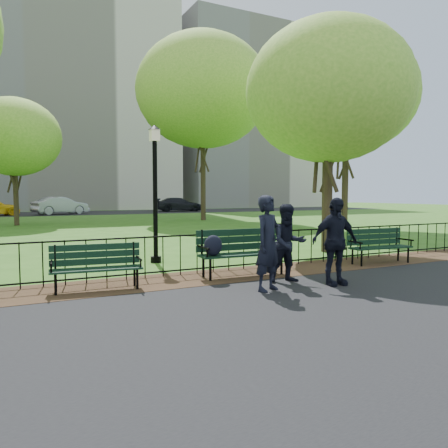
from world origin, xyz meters
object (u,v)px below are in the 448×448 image
park_bench_left_a (96,262)px  lamppost (155,188)px  tree_near_e (329,92)px  tree_mid_e (347,95)px  tree_far_c (14,137)px  person_right (335,241)px  park_bench_right_a (378,242)px  person_left (268,243)px  sedan_silver (61,206)px  person_mid (288,243)px  tree_far_e (203,91)px  park_bench_main (232,247)px  sedan_dark (179,205)px

park_bench_left_a → lamppost: (2.03, 2.66, 1.41)m
tree_near_e → tree_mid_e: size_ratio=0.72×
lamppost → tree_far_c: tree_far_c is taller
lamppost → person_right: 4.99m
park_bench_right_a → person_left: size_ratio=1.00×
park_bench_right_a → lamppost: bearing=155.8°
park_bench_right_a → sedan_silver: sedan_silver is taller
lamppost → person_left: bearing=-79.4°
park_bench_right_a → person_right: bearing=-146.2°
lamppost → person_mid: (1.57, -3.71, -1.14)m
tree_mid_e → person_left: 16.25m
tree_far_c → tree_far_e: bearing=-1.8°
park_bench_left_a → tree_far_c: tree_far_c is taller
park_bench_right_a → person_left: person_left is taller
park_bench_left_a → person_left: person_left is taller
tree_far_c → sedan_silver: (3.78, 12.41, -4.18)m
person_mid → sedan_silver: 32.46m
park_bench_left_a → tree_mid_e: tree_mid_e is taller
person_left → park_bench_left_a: bearing=128.9°
person_left → tree_far_e: bearing=46.1°
park_bench_main → tree_near_e: bearing=29.9°
park_bench_right_a → person_right: (-2.81, -1.56, 0.31)m
sedan_dark → sedan_silver: bearing=103.8°
park_bench_main → park_bench_right_a: (4.22, -0.09, -0.11)m
sedan_silver → park_bench_main: bearing=160.6°
park_bench_left_a → sedan_silver: 31.55m
person_mid → sedan_silver: bearing=101.0°
park_bench_main → tree_far_c: tree_far_c is taller
tree_near_e → person_right: 6.47m
tree_far_c → park_bench_main: bearing=-79.2°
sedan_silver → sedan_dark: sedan_silver is taller
park_bench_left_a → lamppost: lamppost is taller
park_bench_right_a → park_bench_main: bearing=-176.4°
tree_far_e → person_left: 22.96m
tree_near_e → sedan_silver: 29.73m
park_bench_main → lamppost: 3.09m
sedan_dark → person_mid: bearing=169.3°
park_bench_main → person_mid: bearing=-50.2°
lamppost → sedan_dark: lamppost is taller
park_bench_right_a → sedan_silver: 31.79m
tree_near_e → person_left: 7.18m
park_bench_left_a → lamppost: 3.63m
lamppost → person_mid: lamppost is taller
tree_near_e → park_bench_right_a: bearing=-98.4°
tree_mid_e → tree_far_c: (-14.79, 10.30, -1.78)m
tree_near_e → person_mid: tree_near_e is taller
park_bench_main → sedan_dark: sedan_dark is taller
tree_near_e → person_left: tree_near_e is taller
park_bench_left_a → tree_mid_e: 17.61m
tree_mid_e → sedan_dark: size_ratio=2.04×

